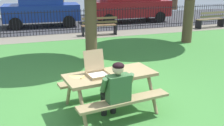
{
  "coord_description": "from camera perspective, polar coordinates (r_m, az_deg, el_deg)",
  "views": [
    {
      "loc": [
        -1.47,
        -5.08,
        2.61
      ],
      "look_at": [
        0.28,
        0.34,
        0.75
      ],
      "focal_mm": 42.87,
      "sensor_mm": 36.0,
      "label": 1
    }
  ],
  "objects": [
    {
      "name": "park_bench_center",
      "position": [
        12.36,
        -2.72,
        7.86
      ],
      "size": [
        1.62,
        0.55,
        0.85
      ],
      "color": "brown",
      "rests_on": "ground"
    },
    {
      "name": "pizza_box_open",
      "position": [
        5.21,
        -3.29,
        -1.33
      ],
      "size": [
        0.47,
        0.52,
        0.46
      ],
      "color": "tan",
      "rests_on": "picnic_table_foreground"
    },
    {
      "name": "street_asphalt",
      "position": [
        15.96,
        -12.54,
        8.24
      ],
      "size": [
        28.0,
        6.19,
        0.01
      ],
      "primitive_type": "cube",
      "color": "#38383D"
    },
    {
      "name": "park_bench_right",
      "position": [
        15.1,
        20.27,
        8.64
      ],
      "size": [
        1.63,
        0.6,
        0.85
      ],
      "color": "#796445",
      "rests_on": "ground"
    },
    {
      "name": "parked_car_center",
      "position": [
        16.1,
        3.8,
        12.67
      ],
      "size": [
        4.62,
        1.98,
        2.08
      ],
      "color": "maroon",
      "rests_on": "ground"
    },
    {
      "name": "parked_car_left",
      "position": [
        15.0,
        -14.8,
        11.4
      ],
      "size": [
        3.98,
        2.0,
        1.98
      ],
      "color": "navy",
      "rests_on": "ground"
    },
    {
      "name": "cobblestone_walkway",
      "position": [
        12.25,
        -10.68,
        5.47
      ],
      "size": [
        28.0,
        1.4,
        0.01
      ],
      "primitive_type": "cube",
      "color": "gray"
    },
    {
      "name": "ground",
      "position": [
        7.46,
        -5.42,
        -2.55
      ],
      "size": [
        28.0,
        11.5,
        0.02
      ],
      "primitive_type": "cube",
      "color": "#42853A"
    },
    {
      "name": "picnic_table_foreground",
      "position": [
        5.35,
        -0.38,
        -4.01
      ],
      "size": [
        1.98,
        1.71,
        0.79
      ],
      "color": "#9D865C",
      "rests_on": "ground"
    },
    {
      "name": "iron_fence_streetside",
      "position": [
        12.83,
        -11.26,
        8.62
      ],
      "size": [
        21.35,
        0.03,
        1.12
      ],
      "color": "black",
      "rests_on": "ground"
    },
    {
      "name": "adult_at_table",
      "position": [
        4.86,
        0.84,
        -5.59
      ],
      "size": [
        0.63,
        0.63,
        1.19
      ],
      "color": "black",
      "rests_on": "ground"
    },
    {
      "name": "pizza_slice_on_table",
      "position": [
        5.15,
        -7.34,
        -2.92
      ],
      "size": [
        0.3,
        0.27,
        0.02
      ],
      "color": "#F9D46D",
      "rests_on": "picnic_table_foreground"
    }
  ]
}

